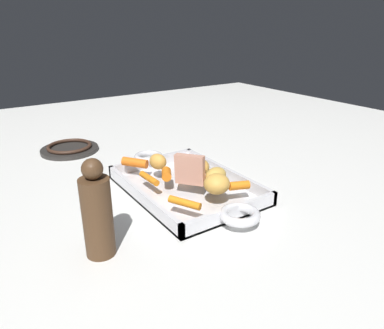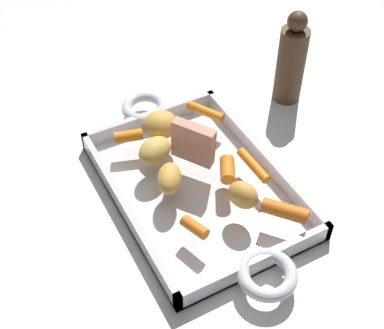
# 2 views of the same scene
# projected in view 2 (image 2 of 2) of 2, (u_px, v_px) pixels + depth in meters

# --- Properties ---
(ground_plane) EXTENTS (2.35, 2.35, 0.00)m
(ground_plane) POSITION_uv_depth(u_px,v_px,m) (197.00, 190.00, 0.81)
(ground_plane) COLOR silver
(roasting_dish) EXTENTS (0.45, 0.24, 0.03)m
(roasting_dish) POSITION_uv_depth(u_px,v_px,m) (197.00, 185.00, 0.81)
(roasting_dish) COLOR silver
(roasting_dish) RESTS_ON ground_plane
(roast_slice_thick) EXTENTS (0.07, 0.05, 0.07)m
(roast_slice_thick) POSITION_uv_depth(u_px,v_px,m) (193.00, 143.00, 0.79)
(roast_slice_thick) COLOR tan
(roast_slice_thick) RESTS_ON roasting_dish
(baby_carrot_northwest) EXTENTS (0.05, 0.04, 0.02)m
(baby_carrot_northwest) POSITION_uv_depth(u_px,v_px,m) (227.00, 169.00, 0.78)
(baby_carrot_northwest) COLOR orange
(baby_carrot_northwest) RESTS_ON roasting_dish
(baby_carrot_southwest) EXTENTS (0.06, 0.06, 0.02)m
(baby_carrot_southwest) POSITION_uv_depth(u_px,v_px,m) (285.00, 211.00, 0.73)
(baby_carrot_southwest) COLOR orange
(baby_carrot_southwest) RESTS_ON roasting_dish
(baby_carrot_northeast) EXTENTS (0.07, 0.04, 0.02)m
(baby_carrot_northeast) POSITION_uv_depth(u_px,v_px,m) (205.00, 111.00, 0.88)
(baby_carrot_northeast) COLOR orange
(baby_carrot_northeast) RESTS_ON roasting_dish
(baby_carrot_short) EXTENTS (0.04, 0.03, 0.02)m
(baby_carrot_short) POSITION_uv_depth(u_px,v_px,m) (195.00, 227.00, 0.71)
(baby_carrot_short) COLOR orange
(baby_carrot_short) RESTS_ON roasting_dish
(baby_carrot_center_left) EXTENTS (0.03, 0.05, 0.02)m
(baby_carrot_center_left) POSITION_uv_depth(u_px,v_px,m) (128.00, 136.00, 0.84)
(baby_carrot_center_left) COLOR orange
(baby_carrot_center_left) RESTS_ON roasting_dish
(baby_carrot_center_right) EXTENTS (0.07, 0.02, 0.02)m
(baby_carrot_center_right) POSITION_uv_depth(u_px,v_px,m) (253.00, 165.00, 0.79)
(baby_carrot_center_right) COLOR orange
(baby_carrot_center_right) RESTS_ON roasting_dish
(potato_whole) EXTENTS (0.06, 0.07, 0.03)m
(potato_whole) POSITION_uv_depth(u_px,v_px,m) (155.00, 150.00, 0.80)
(potato_whole) COLOR gold
(potato_whole) RESTS_ON roasting_dish
(potato_corner) EXTENTS (0.07, 0.06, 0.03)m
(potato_corner) POSITION_uv_depth(u_px,v_px,m) (169.00, 179.00, 0.76)
(potato_corner) COLOR gold
(potato_corner) RESTS_ON roasting_dish
(potato_golden_small) EXTENTS (0.05, 0.05, 0.04)m
(potato_golden_small) POSITION_uv_depth(u_px,v_px,m) (243.00, 195.00, 0.74)
(potato_golden_small) COLOR gold
(potato_golden_small) RESTS_ON roasting_dish
(potato_near_roast) EXTENTS (0.06, 0.07, 0.04)m
(potato_near_roast) POSITION_uv_depth(u_px,v_px,m) (161.00, 125.00, 0.84)
(potato_near_roast) COLOR gold
(potato_near_roast) RESTS_ON roasting_dish
(pepper_mill) EXTENTS (0.05, 0.05, 0.17)m
(pepper_mill) POSITION_uv_depth(u_px,v_px,m) (291.00, 61.00, 0.92)
(pepper_mill) COLOR #4C331E
(pepper_mill) RESTS_ON ground_plane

